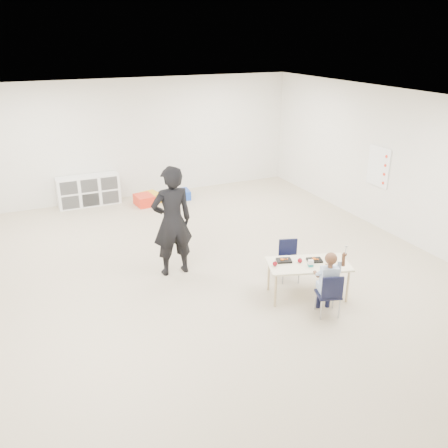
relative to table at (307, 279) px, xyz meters
name	(u,v)px	position (x,y,z in m)	size (l,w,h in m)	color
room	(206,194)	(-1.10, 1.30, 1.12)	(9.00, 9.02, 2.80)	#C3B496
table	(307,279)	(0.00, 0.00, 0.00)	(1.33, 0.94, 0.55)	#FDF4CA
chair_near	(328,293)	(-0.02, -0.54, 0.05)	(0.32, 0.30, 0.66)	black
chair_far	(289,262)	(0.02, 0.54, 0.05)	(0.32, 0.30, 0.66)	black
child	(329,281)	(-0.02, -0.54, 0.24)	(0.44, 0.44, 1.05)	#B6D2F6
lunch_tray_near	(314,260)	(0.12, 0.03, 0.29)	(0.22, 0.16, 0.03)	black
lunch_tray_far	(284,260)	(-0.30, 0.21, 0.29)	(0.22, 0.16, 0.03)	black
milk_carton	(311,263)	(-0.03, -0.10, 0.32)	(0.07, 0.07, 0.10)	white
bread_roll	(330,264)	(0.25, -0.20, 0.31)	(0.09, 0.09, 0.07)	tan
apple_near	(300,261)	(-0.11, 0.07, 0.31)	(0.07, 0.07, 0.07)	maroon
apple_far	(275,264)	(-0.50, 0.13, 0.31)	(0.07, 0.07, 0.07)	maroon
cubby_shelf	(89,190)	(-2.30, 5.58, 0.07)	(1.40, 0.40, 0.70)	white
rules_poster	(378,166)	(2.88, 1.90, 0.97)	(0.02, 0.60, 0.80)	white
adult	(172,221)	(-1.59, 1.56, 0.64)	(0.67, 0.44, 1.84)	black
bin_red	(144,200)	(-1.14, 5.03, -0.16)	(0.38, 0.49, 0.24)	red
bin_yellow	(151,197)	(-0.94, 5.19, -0.17)	(0.35, 0.45, 0.22)	gold
bin_blue	(182,194)	(-0.18, 5.11, -0.17)	(0.34, 0.44, 0.21)	#173FB2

